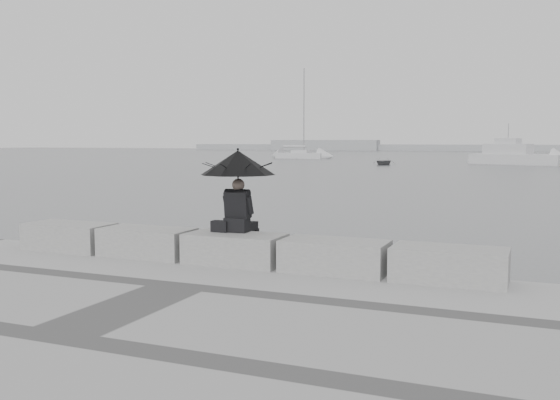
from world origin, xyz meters
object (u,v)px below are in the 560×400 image
at_px(sailboat_left, 301,155).
at_px(dinghy, 383,162).
at_px(seated_person, 238,171).
at_px(motor_cruiser, 516,156).

height_order(sailboat_left, dinghy, sailboat_left).
height_order(seated_person, sailboat_left, sailboat_left).
bearing_deg(motor_cruiser, sailboat_left, 176.83).
bearing_deg(sailboat_left, motor_cruiser, -18.93).
xyz_separation_m(seated_person, motor_cruiser, (2.16, 62.30, -1.12)).
distance_m(seated_person, sailboat_left, 79.73).
bearing_deg(sailboat_left, seated_person, -65.78).
distance_m(sailboat_left, motor_cruiser, 32.06).
bearing_deg(motor_cruiser, seated_person, -72.04).
bearing_deg(dinghy, motor_cruiser, 17.45).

